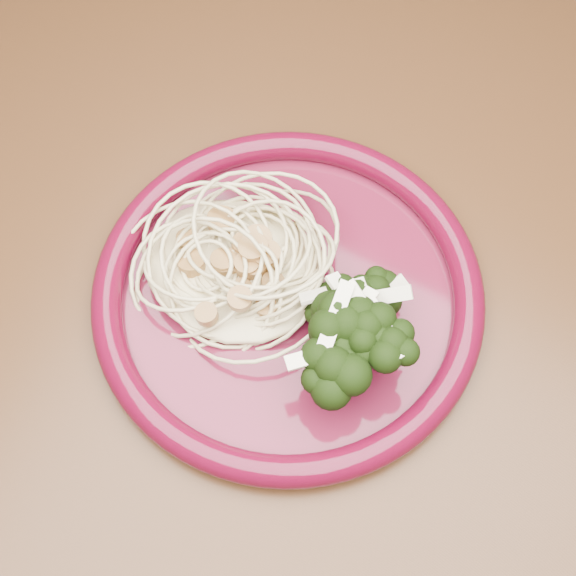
{
  "coord_description": "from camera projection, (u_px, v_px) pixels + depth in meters",
  "views": [
    {
      "loc": [
        0.16,
        -0.26,
        1.3
      ],
      "look_at": [
        0.03,
        -0.02,
        0.77
      ],
      "focal_mm": 50.0,
      "sensor_mm": 36.0,
      "label": 1
    }
  ],
  "objects": [
    {
      "name": "broccoli_pile",
      "position": [
        358.0,
        310.0,
        0.58
      ],
      "size": [
        0.1,
        0.16,
        0.06
      ],
      "primitive_type": "ellipsoid",
      "rotation": [
        0.0,
        0.0,
        0.05
      ],
      "color": "black",
      "rests_on": "dinner_plate"
    },
    {
      "name": "scallop_cluster",
      "position": [
        230.0,
        239.0,
        0.58
      ],
      "size": [
        0.12,
        0.12,
        0.04
      ],
      "primitive_type": null,
      "rotation": [
        0.0,
        0.0,
        0.05
      ],
      "color": "#A2753C",
      "rests_on": "spaghetti_pile"
    },
    {
      "name": "dining_table",
      "position": [
        271.0,
        320.0,
        0.72
      ],
      "size": [
        1.2,
        0.8,
        0.75
      ],
      "color": "#472814",
      "rests_on": "ground"
    },
    {
      "name": "onion_garnish",
      "position": [
        362.0,
        289.0,
        0.55
      ],
      "size": [
        0.07,
        0.11,
        0.06
      ],
      "primitive_type": null,
      "rotation": [
        0.0,
        0.0,
        0.05
      ],
      "color": "white",
      "rests_on": "broccoli_pile"
    },
    {
      "name": "spaghetti_pile",
      "position": [
        233.0,
        263.0,
        0.61
      ],
      "size": [
        0.15,
        0.13,
        0.03
      ],
      "primitive_type": "ellipsoid",
      "rotation": [
        0.0,
        0.0,
        0.05
      ],
      "color": "beige",
      "rests_on": "dinner_plate"
    },
    {
      "name": "dinner_plate",
      "position": [
        288.0,
        293.0,
        0.61
      ],
      "size": [
        0.31,
        0.31,
        0.02
      ],
      "rotation": [
        0.0,
        0.0,
        0.05
      ],
      "color": "#551024",
      "rests_on": "dining_table"
    }
  ]
}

